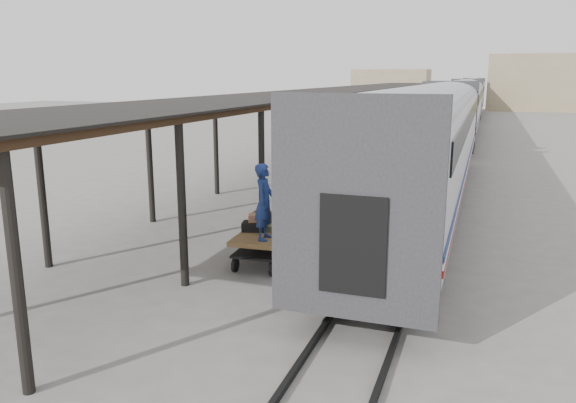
% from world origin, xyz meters
% --- Properties ---
extents(ground, '(160.00, 160.00, 0.00)m').
position_xyz_m(ground, '(0.00, 0.00, 0.00)').
color(ground, slate).
rests_on(ground, ground).
extents(train, '(3.45, 76.01, 4.01)m').
position_xyz_m(train, '(3.19, 33.79, 2.69)').
color(train, silver).
rests_on(train, ground).
extents(canopy, '(4.90, 64.30, 4.15)m').
position_xyz_m(canopy, '(-3.40, 24.00, 4.00)').
color(canopy, '#422B19').
rests_on(canopy, ground).
extents(rails, '(1.54, 150.00, 0.12)m').
position_xyz_m(rails, '(3.20, 34.00, 0.06)').
color(rails, black).
rests_on(rails, ground).
extents(building_far, '(18.00, 10.00, 8.00)m').
position_xyz_m(building_far, '(14.00, 78.00, 4.00)').
color(building_far, tan).
rests_on(building_far, ground).
extents(building_left, '(12.00, 8.00, 6.00)m').
position_xyz_m(building_left, '(-10.00, 82.00, 3.00)').
color(building_left, tan).
rests_on(building_left, ground).
extents(baggage_cart, '(1.38, 2.47, 0.86)m').
position_xyz_m(baggage_cart, '(-0.15, 0.24, 0.65)').
color(baggage_cart, brown).
rests_on(baggage_cart, ground).
extents(suitcase_stack, '(1.31, 1.25, 0.44)m').
position_xyz_m(suitcase_stack, '(-0.26, 0.57, 1.03)').
color(suitcase_stack, '#333335').
rests_on(suitcase_stack, baggage_cart).
extents(luggage_tug, '(1.42, 1.88, 1.48)m').
position_xyz_m(luggage_tug, '(-1.33, 21.40, 0.68)').
color(luggage_tug, maroon).
rests_on(luggage_tug, ground).
extents(porter, '(0.52, 0.75, 1.96)m').
position_xyz_m(porter, '(0.10, -0.41, 1.84)').
color(porter, navy).
rests_on(porter, baggage_cart).
extents(pedestrian, '(1.05, 0.70, 1.66)m').
position_xyz_m(pedestrian, '(-3.57, 14.03, 0.83)').
color(pedestrian, black).
rests_on(pedestrian, ground).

